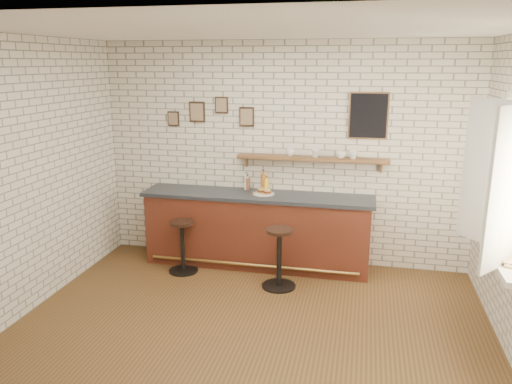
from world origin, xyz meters
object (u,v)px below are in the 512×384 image
book_lower (504,262)px  book_upper (504,259)px  shelf_cup_b (315,153)px  bar_stool_left (183,245)px  bitters_bottle_white (247,183)px  condiment_bottle_yellow (266,185)px  shelf_cup_d (353,155)px  ciabatta_sandwich (264,191)px  shelf_cup_c (341,155)px  shelf_cup_a (290,153)px  bar_stool_right (279,256)px  bitters_bottle_amber (263,182)px  bitters_bottle_brown (247,184)px  bar_counter (257,230)px  sandwich_plate (264,194)px

book_lower → book_upper: size_ratio=1.14×
shelf_cup_b → bar_stool_left: bearing=167.5°
bitters_bottle_white → condiment_bottle_yellow: (0.28, 0.00, -0.01)m
shelf_cup_b → shelf_cup_d: size_ratio=1.00×
book_lower → ciabatta_sandwich: bearing=161.8°
shelf_cup_c → shelf_cup_a: bearing=87.5°
shelf_cup_b → book_upper: bearing=-76.9°
bitters_bottle_white → shelf_cup_d: bearing=0.5°
book_lower → shelf_cup_b: bearing=150.8°
bar_stool_right → book_lower: (2.26, -1.00, 0.54)m
shelf_cup_d → book_upper: shelf_cup_d is taller
book_upper → bitters_bottle_amber: bearing=163.8°
bitters_bottle_brown → bar_stool_left: size_ratio=0.31×
ciabatta_sandwich → shelf_cup_b: shelf_cup_b is taller
book_lower → bar_counter: bearing=162.9°
bitters_bottle_amber → sandwich_plate: bearing=-76.8°
condiment_bottle_yellow → shelf_cup_d: (1.14, 0.01, 0.46)m
condiment_bottle_yellow → bar_stool_right: bearing=-68.3°
bar_stool_right → condiment_bottle_yellow: bearing=111.7°
sandwich_plate → bar_stool_right: size_ratio=0.37×
sandwich_plate → bitters_bottle_white: bitters_bottle_white is taller
bar_stool_right → shelf_cup_a: bearing=90.6°
sandwich_plate → book_lower: (2.59, -1.64, -0.07)m
bitters_bottle_white → bitters_bottle_amber: size_ratio=0.82×
bitters_bottle_amber → book_lower: 3.21m
condiment_bottle_yellow → shelf_cup_a: 0.55m
ciabatta_sandwich → bitters_bottle_amber: size_ratio=0.66×
bar_stool_left → shelf_cup_c: bearing=18.0°
sandwich_plate → shelf_cup_a: size_ratio=2.27×
sandwich_plate → bar_stool_left: bearing=-155.8°
bitters_bottle_amber → shelf_cup_b: shelf_cup_b is taller
bar_stool_left → shelf_cup_d: bearing=16.7°
bitters_bottle_brown → shelf_cup_c: (1.25, 0.01, 0.45)m
ciabatta_sandwich → bar_stool_left: 1.30m
ciabatta_sandwich → bitters_bottle_amber: bitters_bottle_amber is taller
sandwich_plate → shelf_cup_d: (1.14, 0.19, 0.53)m
book_upper → shelf_cup_c: bearing=149.7°
bitters_bottle_brown → book_upper: bearing=-32.3°
bitters_bottle_amber → bar_counter: bearing=-103.8°
bar_counter → book_lower: bar_counter is taller
bitters_bottle_brown → shelf_cup_a: shelf_cup_a is taller
bitters_bottle_amber → bitters_bottle_white: bearing=180.0°
ciabatta_sandwich → bitters_bottle_white: (-0.29, 0.18, 0.05)m
ciabatta_sandwich → bar_stool_right: ciabatta_sandwich is taller
bar_counter → shelf_cup_a: size_ratio=25.13×
bar_counter → shelf_cup_b: bearing=15.1°
bar_stool_right → shelf_cup_d: (0.81, 0.83, 1.14)m
bitters_bottle_white → book_upper: bitters_bottle_white is taller
condiment_bottle_yellow → book_lower: bearing=-35.2°
bitters_bottle_white → book_lower: bitters_bottle_white is taller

